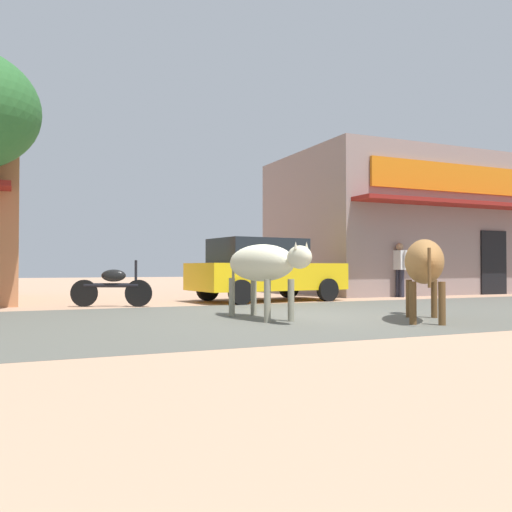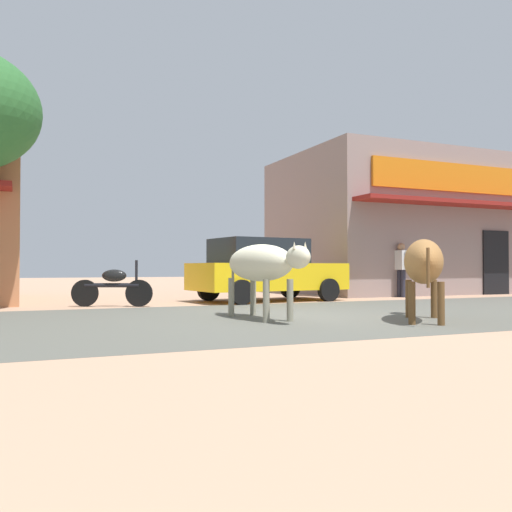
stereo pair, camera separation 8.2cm
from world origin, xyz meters
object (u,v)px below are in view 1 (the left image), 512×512
parked_motorcycle (113,286)px  cow_near_brown (262,264)px  parked_hatchback_car (264,269)px  cow_far_dark (424,263)px  pedestrian_by_shop (400,265)px

parked_motorcycle → cow_near_brown: (1.88, -4.05, 0.49)m
cow_near_brown → parked_hatchback_car: bearing=64.8°
cow_far_dark → pedestrian_by_shop: 7.35m
parked_hatchback_car → pedestrian_by_shop: size_ratio=2.60×
cow_near_brown → cow_far_dark: size_ratio=1.16×
parked_hatchback_car → cow_near_brown: parked_hatchback_car is taller
parked_hatchback_car → cow_near_brown: bearing=-115.2°
cow_near_brown → pedestrian_by_shop: size_ratio=1.62×
parked_hatchback_car → cow_near_brown: (-2.12, -4.52, 0.11)m
cow_far_dark → pedestrian_by_shop: bearing=54.4°
parked_motorcycle → cow_near_brown: bearing=-65.1°
parked_hatchback_car → cow_far_dark: parked_hatchback_car is taller
parked_motorcycle → cow_near_brown: size_ratio=0.65×
parked_motorcycle → cow_far_dark: size_ratio=0.76×
cow_near_brown → cow_far_dark: (2.37, -1.36, 0.02)m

